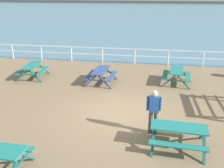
# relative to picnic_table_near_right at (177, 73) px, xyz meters

# --- Properties ---
(ground_plane) EXTENTS (30.00, 24.00, 0.20)m
(ground_plane) POSITION_rel_picnic_table_near_right_xyz_m (-2.60, -4.15, -0.68)
(ground_plane) COLOR #846B4C
(sea_band) EXTENTS (142.00, 90.00, 0.01)m
(sea_band) POSITION_rel_picnic_table_near_right_xyz_m (-2.60, 48.60, -0.58)
(sea_band) COLOR teal
(sea_band) RESTS_ON ground
(distant_shoreline) EXTENTS (142.00, 6.00, 1.80)m
(distant_shoreline) POSITION_rel_picnic_table_near_right_xyz_m (-2.60, 91.60, -0.58)
(distant_shoreline) COLOR #4C4C47
(distant_shoreline) RESTS_ON ground
(seaward_railing) EXTENTS (23.07, 0.07, 1.08)m
(seaward_railing) POSITION_rel_picnic_table_near_right_xyz_m (-2.60, 3.60, 0.18)
(seaward_railing) COLOR white
(seaward_railing) RESTS_ON ground
(picnic_table_near_right) EXTENTS (1.68, 1.92, 0.80)m
(picnic_table_near_right) POSITION_rel_picnic_table_near_right_xyz_m (0.00, 0.00, 0.00)
(picnic_table_near_right) COLOR #1E7A70
(picnic_table_near_right) RESTS_ON ground
(picnic_table_mid_centre) EXTENTS (1.72, 1.96, 0.80)m
(picnic_table_mid_centre) POSITION_rel_picnic_table_near_right_xyz_m (-8.30, -0.36, 0.00)
(picnic_table_mid_centre) COLOR #1E7A70
(picnic_table_mid_centre) RESTS_ON ground
(picnic_table_far_left) EXTENTS (1.61, 1.86, 0.80)m
(picnic_table_far_left) POSITION_rel_picnic_table_near_right_xyz_m (-4.13, -0.64, 0.00)
(picnic_table_far_left) COLOR #334C84
(picnic_table_far_left) RESTS_ON ground
(picnic_table_far_right) EXTENTS (1.90, 1.65, 0.80)m
(picnic_table_far_right) POSITION_rel_picnic_table_near_right_xyz_m (-0.36, -6.33, 0.00)
(picnic_table_far_right) COLOR #1E7A70
(picnic_table_far_right) RESTS_ON ground
(visitor) EXTENTS (0.53, 0.24, 1.66)m
(visitor) POSITION_rel_picnic_table_near_right_xyz_m (-1.19, -5.55, 0.36)
(visitor) COLOR #4C4233
(visitor) RESTS_ON ground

